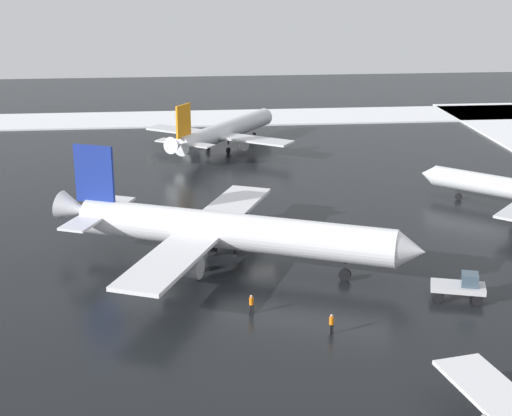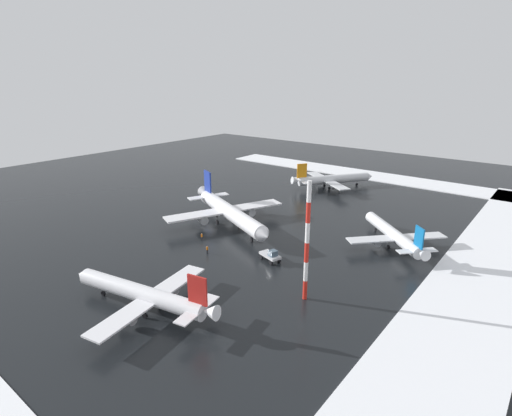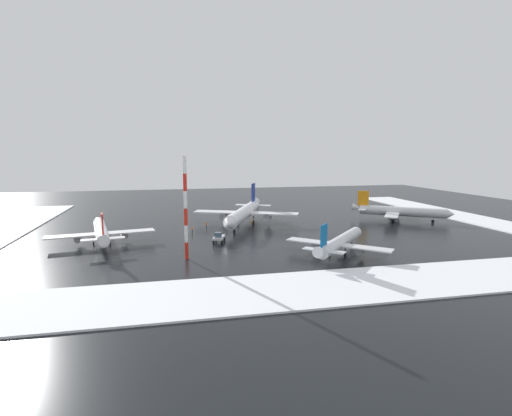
% 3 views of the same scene
% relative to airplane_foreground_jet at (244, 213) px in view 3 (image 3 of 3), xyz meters
% --- Properties ---
extents(ground_plane, '(240.00, 240.00, 0.00)m').
position_rel_airplane_foreground_jet_xyz_m(ground_plane, '(3.97, -4.10, -3.60)').
color(ground_plane, black).
extents(snow_bank_far, '(152.00, 16.00, 0.29)m').
position_rel_airplane_foreground_jet_xyz_m(snow_bank_far, '(3.97, -54.10, -3.45)').
color(snow_bank_far, white).
rests_on(snow_bank_far, ground_plane).
extents(snow_bank_right, '(14.00, 116.00, 0.29)m').
position_rel_airplane_foreground_jet_xyz_m(snow_bank_right, '(70.97, -4.10, -3.45)').
color(snow_bank_right, white).
rests_on(snow_bank_right, ground_plane).
extents(airplane_foreground_jet, '(29.53, 34.82, 10.89)m').
position_rel_airplane_foreground_jet_xyz_m(airplane_foreground_jet, '(0.00, 0.00, 0.00)').
color(airplane_foreground_jet, white).
rests_on(airplane_foreground_jet, ground_plane).
extents(airplane_parked_portside, '(19.83, 20.84, 7.70)m').
position_rel_airplane_foreground_jet_xyz_m(airplane_parked_portside, '(12.95, -35.69, -1.05)').
color(airplane_parked_portside, silver).
rests_on(airplane_parked_portside, ground_plane).
extents(airplane_far_rear, '(23.42, 28.01, 8.36)m').
position_rel_airplane_foreground_jet_xyz_m(airplane_far_rear, '(-35.97, -14.65, -0.84)').
color(airplane_far_rear, white).
rests_on(airplane_far_rear, ground_plane).
extents(airplane_distant_tail, '(25.41, 21.87, 8.69)m').
position_rel_airplane_foreground_jet_xyz_m(airplane_distant_tail, '(47.16, -2.72, -0.73)').
color(airplane_distant_tail, silver).
rests_on(airplane_distant_tail, ground_plane).
extents(pushback_tug, '(3.46, 5.05, 2.50)m').
position_rel_airplane_foreground_jet_xyz_m(pushback_tug, '(-9.75, -19.80, -2.32)').
color(pushback_tug, silver).
rests_on(pushback_tug, ground_plane).
extents(ground_crew_beside_wing, '(0.36, 0.36, 1.71)m').
position_rel_airplane_foreground_jet_xyz_m(ground_crew_beside_wing, '(2.10, -1.15, -2.63)').
color(ground_crew_beside_wing, black).
rests_on(ground_crew_beside_wing, ground_plane).
extents(ground_crew_near_tug, '(0.36, 0.36, 1.71)m').
position_rel_airplane_foreground_jet_xyz_m(ground_crew_near_tug, '(-10.81, -1.56, -2.63)').
color(ground_crew_near_tug, black).
rests_on(ground_crew_near_tug, ground_plane).
extents(ground_crew_by_nose_gear, '(0.36, 0.36, 1.71)m').
position_rel_airplane_foreground_jet_xyz_m(ground_crew_by_nose_gear, '(-15.04, -7.47, -2.63)').
color(ground_crew_by_nose_gear, black).
rests_on(ground_crew_by_nose_gear, ground_plane).
extents(antenna_mast, '(0.70, 0.70, 19.92)m').
position_rel_airplane_foreground_jet_xyz_m(antenna_mast, '(-17.65, -32.52, 6.36)').
color(antenna_mast, red).
rests_on(antenna_mast, ground_plane).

